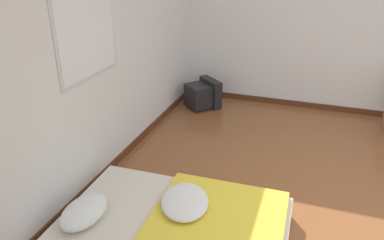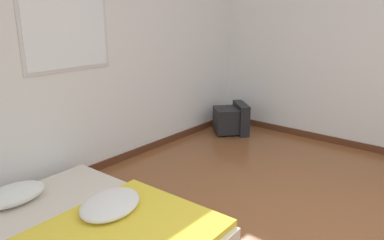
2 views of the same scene
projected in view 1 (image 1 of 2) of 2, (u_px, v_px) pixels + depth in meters
ground_plane at (381, 232)px, 3.36m from camera, size 20.00×20.00×0.00m
wall_back at (89, 64)px, 3.68m from camera, size 7.99×0.08×2.60m
wall_right at (379, 30)px, 5.25m from camera, size 0.08×8.07×2.60m
mattress_bed at (175, 226)px, 3.24m from camera, size 1.29×1.95×0.35m
crt_tv at (203, 94)px, 5.95m from camera, size 0.63×0.63×0.44m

